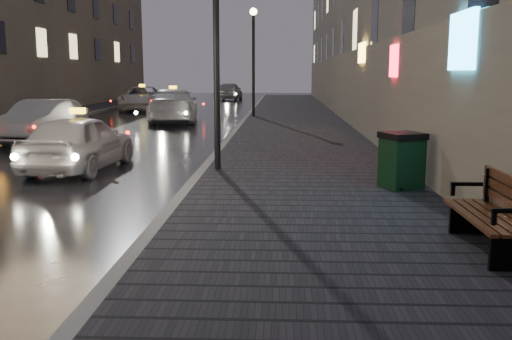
{
  "coord_description": "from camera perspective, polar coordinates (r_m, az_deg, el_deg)",
  "views": [
    {
      "loc": [
        3.31,
        -6.7,
        2.31
      ],
      "look_at": [
        2.91,
        1.83,
        0.85
      ],
      "focal_mm": 40.0,
      "sensor_mm": 36.0,
      "label": 1
    }
  ],
  "objects": [
    {
      "name": "ground",
      "position": [
        7.82,
        -22.77,
        -8.25
      ],
      "size": [
        120.0,
        120.0,
        0.0
      ],
      "primitive_type": "plane",
      "color": "black",
      "rests_on": "ground"
    },
    {
      "name": "sidewalk",
      "position": [
        27.8,
        3.88,
        5.08
      ],
      "size": [
        4.6,
        58.0,
        0.15
      ],
      "primitive_type": "cube",
      "color": "black",
      "rests_on": "ground"
    },
    {
      "name": "curb",
      "position": [
        27.85,
        -1.08,
        5.11
      ],
      "size": [
        0.2,
        58.0,
        0.15
      ],
      "primitive_type": "cube",
      "color": "slate",
      "rests_on": "ground"
    },
    {
      "name": "sidewalk_far",
      "position": [
        30.27,
        -20.8,
        4.85
      ],
      "size": [
        2.4,
        58.0,
        0.15
      ],
      "primitive_type": "cube",
      "color": "black",
      "rests_on": "ground"
    },
    {
      "name": "curb_far",
      "position": [
        29.78,
        -18.49,
        4.91
      ],
      "size": [
        0.2,
        58.0,
        0.15
      ],
      "primitive_type": "cube",
      "color": "slate",
      "rests_on": "ground"
    },
    {
      "name": "building_far_c",
      "position": [
        48.8,
        -17.97,
        13.0
      ],
      "size": [
        6.0,
        22.0,
        11.0
      ],
      "primitive_type": "cube",
      "color": "#6B6051",
      "rests_on": "ground"
    },
    {
      "name": "lamp_near",
      "position": [
        12.84,
        -4.02,
        14.95
      ],
      "size": [
        0.36,
        0.36,
        5.28
      ],
      "color": "black",
      "rests_on": "sidewalk"
    },
    {
      "name": "lamp_far",
      "position": [
        28.76,
        -0.26,
        12.06
      ],
      "size": [
        0.36,
        0.36,
        5.28
      ],
      "color": "black",
      "rests_on": "sidewalk"
    },
    {
      "name": "bench",
      "position": [
        7.56,
        22.83,
        -4.04
      ],
      "size": [
        0.63,
        1.81,
        0.92
      ],
      "rotation": [
        0.0,
        0.0,
        0.0
      ],
      "color": "black",
      "rests_on": "sidewalk"
    },
    {
      "name": "trash_bin",
      "position": [
        11.1,
        14.36,
        0.99
      ],
      "size": [
        0.9,
        0.9,
        1.05
      ],
      "rotation": [
        0.0,
        0.0,
        0.39
      ],
      "color": "black",
      "rests_on": "sidewalk"
    },
    {
      "name": "taxi_near",
      "position": [
        14.19,
        -17.26,
        2.66
      ],
      "size": [
        1.86,
        4.07,
        1.35
      ],
      "primitive_type": "imported",
      "rotation": [
        0.0,
        0.0,
        3.07
      ],
      "color": "silver",
      "rests_on": "ground"
    },
    {
      "name": "car_left_mid",
      "position": [
        20.69,
        -20.6,
        4.64
      ],
      "size": [
        1.86,
        4.37,
        1.4
      ],
      "primitive_type": "imported",
      "rotation": [
        0.0,
        0.0,
        -0.09
      ],
      "color": "#929198",
      "rests_on": "ground"
    },
    {
      "name": "taxi_mid",
      "position": [
        27.4,
        -8.27,
        6.41
      ],
      "size": [
        2.86,
        5.61,
        1.56
      ],
      "primitive_type": "imported",
      "rotation": [
        0.0,
        0.0,
        3.27
      ],
      "color": "silver",
      "rests_on": "ground"
    },
    {
      "name": "taxi_far",
      "position": [
        36.35,
        -11.29,
        7.04
      ],
      "size": [
        3.02,
        5.52,
        1.47
      ],
      "primitive_type": "imported",
      "rotation": [
        0.0,
        0.0,
        0.11
      ],
      "color": "#BABBC1",
      "rests_on": "ground"
    },
    {
      "name": "car_far",
      "position": [
        48.6,
        -2.69,
        7.89
      ],
      "size": [
        2.09,
        4.61,
        1.54
      ],
      "primitive_type": "imported",
      "rotation": [
        0.0,
        0.0,
        3.08
      ],
      "color": "gray",
      "rests_on": "ground"
    }
  ]
}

